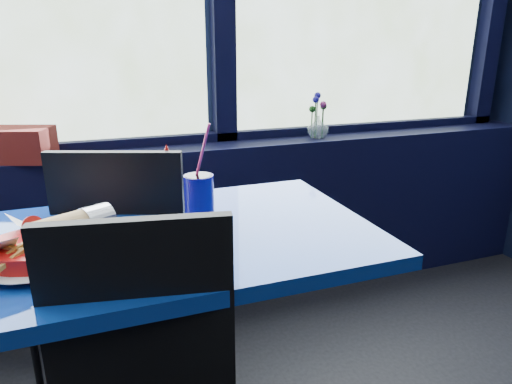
% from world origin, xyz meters
% --- Properties ---
extents(window_sill, '(5.00, 0.26, 0.80)m').
position_xyz_m(window_sill, '(0.00, 2.87, 0.40)').
color(window_sill, black).
rests_on(window_sill, ground).
extents(near_table, '(1.20, 0.70, 0.75)m').
position_xyz_m(near_table, '(0.30, 2.00, 0.57)').
color(near_table, black).
rests_on(near_table, ground).
extents(chair_near_back, '(0.55, 0.55, 0.94)m').
position_xyz_m(chair_near_back, '(0.18, 2.32, 0.54)').
color(chair_near_back, black).
rests_on(chair_near_back, ground).
extents(flower_vase, '(0.14, 0.14, 0.22)m').
position_xyz_m(flower_vase, '(1.22, 2.83, 0.87)').
color(flower_vase, silver).
rests_on(flower_vase, window_sill).
extents(food_basket, '(0.31, 0.29, 0.11)m').
position_xyz_m(food_basket, '(0.05, 1.93, 0.79)').
color(food_basket, red).
rests_on(food_basket, near_table).
extents(ketchup_bottle, '(0.06, 0.06, 0.21)m').
position_xyz_m(ketchup_bottle, '(0.37, 2.18, 0.84)').
color(ketchup_bottle, red).
rests_on(ketchup_bottle, near_table).
extents(soda_cup, '(0.09, 0.09, 0.29)m').
position_xyz_m(soda_cup, '(0.44, 2.07, 0.82)').
color(soda_cup, '#0F0C86').
rests_on(soda_cup, near_table).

